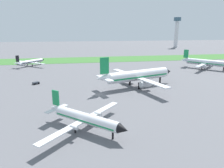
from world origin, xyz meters
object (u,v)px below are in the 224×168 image
(airplane_midfield_jet, at_px, (137,76))
(baggage_cart_near_gate, at_px, (36,83))
(airplane_foreground_turboprop, at_px, (84,118))
(airplane_parked_jet_far, at_px, (205,63))
(control_tower, at_px, (177,30))
(airplane_taxiing_turboprop, at_px, (31,62))

(airplane_midfield_jet, distance_m, baggage_cart_near_gate, 40.24)
(airplane_foreground_turboprop, bearing_deg, airplane_midfield_jet, 99.04)
(airplane_parked_jet_far, relative_size, airplane_midfield_jet, 0.69)
(airplane_parked_jet_far, relative_size, control_tower, 0.68)
(baggage_cart_near_gate, xyz_separation_m, control_tower, (131.18, 146.14, 19.48))
(baggage_cart_near_gate, bearing_deg, airplane_parked_jet_far, -24.91)
(airplane_parked_jet_far, distance_m, control_tower, 136.88)
(airplane_parked_jet_far, relative_size, baggage_cart_near_gate, 7.78)
(airplane_parked_jet_far, xyz_separation_m, airplane_midfield_jet, (-47.08, -28.44, 0.81))
(airplane_midfield_jet, bearing_deg, airplane_foreground_turboprop, -141.79)
(airplane_parked_jet_far, height_order, airplane_taxiing_turboprop, airplane_parked_jet_far)
(airplane_taxiing_turboprop, height_order, control_tower, control_tower)
(baggage_cart_near_gate, bearing_deg, airplane_midfield_jet, -51.81)
(airplane_midfield_jet, relative_size, control_tower, 0.99)
(airplane_parked_jet_far, height_order, airplane_foreground_turboprop, airplane_parked_jet_far)
(baggage_cart_near_gate, bearing_deg, airplane_taxiing_turboprop, 66.70)
(airplane_foreground_turboprop, xyz_separation_m, baggage_cart_near_gate, (-17.67, 41.97, -2.20))
(airplane_parked_jet_far, relative_size, airplane_foreground_turboprop, 1.17)
(airplane_midfield_jet, distance_m, airplane_taxiing_turboprop, 72.91)
(airplane_taxiing_turboprop, bearing_deg, control_tower, -12.94)
(airplane_foreground_turboprop, xyz_separation_m, airplane_taxiing_turboprop, (-28.11, 85.44, -0.16))
(airplane_taxiing_turboprop, xyz_separation_m, baggage_cart_near_gate, (10.44, -43.47, -2.05))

